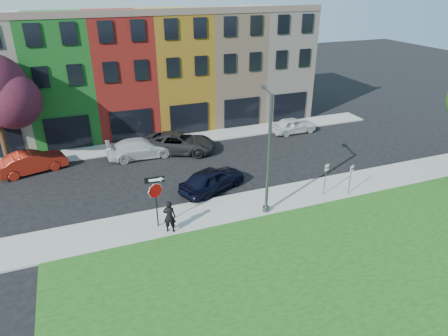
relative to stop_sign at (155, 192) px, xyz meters
name	(u,v)px	position (x,y,z in m)	size (l,w,h in m)	color
ground	(274,231)	(5.86, -2.61, -2.31)	(120.00, 120.00, 0.00)	black
sidewalk_near	(280,198)	(7.86, 0.39, -2.25)	(40.00, 3.00, 0.12)	gray
sidewalk_far	(160,143)	(2.86, 12.39, -2.25)	(40.00, 2.40, 0.12)	gray
rowhouse_block	(146,69)	(3.36, 18.57, 2.68)	(30.00, 10.12, 10.00)	#BFB89E
stop_sign	(155,192)	(0.00, 0.00, 0.00)	(1.05, 0.13, 3.07)	black
man	(169,216)	(0.51, -0.71, -1.25)	(0.81, 0.69, 1.87)	black
sedan_near	(212,179)	(4.30, 3.07, -1.51)	(5.05, 3.65, 1.60)	black
parked_car_red	(32,162)	(-6.80, 10.27, -1.54)	(4.91, 2.78, 1.53)	maroon
parked_car_silver	(141,148)	(0.94, 10.13, -1.56)	(5.13, 2.10, 1.49)	silver
parked_car_dark	(179,143)	(3.93, 10.04, -1.50)	(6.37, 4.84, 1.61)	black
parked_car_white	(294,125)	(14.71, 10.65, -1.61)	(4.14, 1.72, 1.40)	silver
street_lamp	(268,154)	(6.37, -0.49, 1.39)	(0.94, 2.53, 7.08)	#4B4E50
parking_sign_a	(326,175)	(10.63, -0.26, -0.80)	(0.31, 0.12, 2.24)	#4B4E50
parking_sign_b	(351,175)	(12.17, -0.72, -0.88)	(0.31, 0.13, 2.08)	#4B4E50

